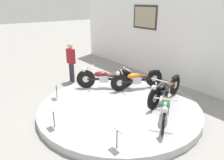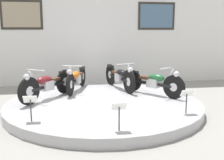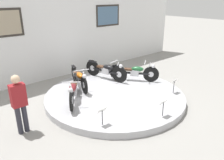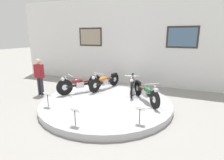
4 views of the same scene
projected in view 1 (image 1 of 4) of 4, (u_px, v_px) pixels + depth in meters
name	position (u px, v px, depth m)	size (l,w,h in m)	color
ground_plane	(119.00, 111.00, 6.63)	(60.00, 60.00, 0.00)	gray
display_platform	(119.00, 108.00, 6.59)	(4.78, 4.78, 0.21)	#ADADB2
back_wall	(195.00, 27.00, 7.74)	(14.00, 0.22, 4.51)	white
motorcycle_maroon	(104.00, 77.00, 7.70)	(1.23, 1.66, 0.81)	black
motorcycle_orange	(136.00, 79.00, 7.61)	(0.69, 1.91, 0.79)	black
motorcycle_black	(165.00, 89.00, 6.64)	(0.63, 1.98, 0.81)	black
motorcycle_green	(165.00, 107.00, 5.59)	(1.24, 1.59, 0.78)	black
info_placard_front_left	(56.00, 87.00, 6.89)	(0.26, 0.11, 0.51)	#333338
info_placard_front_centre	(53.00, 113.00, 5.29)	(0.26, 0.11, 0.51)	#333338
info_placard_front_right	(117.00, 133.00, 4.51)	(0.26, 0.11, 0.51)	#333338
visitor_standing	(71.00, 60.00, 8.72)	(0.36, 0.22, 1.60)	#2D2D38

